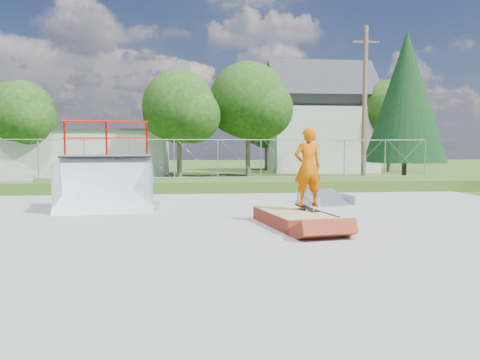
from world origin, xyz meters
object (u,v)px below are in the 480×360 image
Objects in this scene: grind_box at (292,219)px; flat_bank_ramp at (326,198)px; skater at (308,170)px; quarter_pipe at (105,165)px.

flat_bank_ramp is (2.03, 4.14, 0.03)m from grind_box.
grind_box is at bearing 7.21° from skater.
skater is at bearing 2.60° from grind_box.
quarter_pipe is at bearing 136.47° from grind_box.
flat_bank_ramp is at bearing -0.44° from quarter_pipe.
grind_box is at bearing -40.17° from quarter_pipe.
skater reaches higher than grind_box.
flat_bank_ramp is 4.52m from skater.
quarter_pipe is 1.46× the size of skater.
quarter_pipe is at bearing -36.30° from skater.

